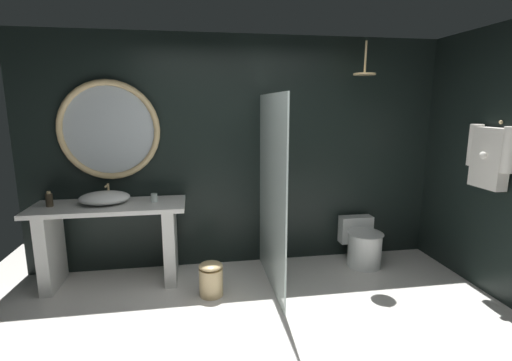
# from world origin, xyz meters

# --- Properties ---
(back_wall_panel) EXTENTS (4.80, 0.10, 2.60)m
(back_wall_panel) POSITION_xyz_m (0.00, 1.90, 1.30)
(back_wall_panel) COLOR black
(back_wall_panel) RESTS_ON ground_plane
(side_wall_right) EXTENTS (0.10, 2.47, 2.60)m
(side_wall_right) POSITION_xyz_m (2.35, 0.76, 1.30)
(side_wall_right) COLOR black
(side_wall_right) RESTS_ON ground_plane
(vanity_counter) EXTENTS (1.52, 0.59, 0.85)m
(vanity_counter) POSITION_xyz_m (-1.42, 1.53, 0.53)
(vanity_counter) COLOR silver
(vanity_counter) RESTS_ON ground_plane
(vessel_sink) EXTENTS (0.50, 0.41, 0.17)m
(vessel_sink) POSITION_xyz_m (-1.46, 1.57, 0.91)
(vessel_sink) COLOR white
(vessel_sink) RESTS_ON vanity_counter
(tumbler_cup) EXTENTS (0.07, 0.07, 0.09)m
(tumbler_cup) POSITION_xyz_m (-0.97, 1.56, 0.90)
(tumbler_cup) COLOR silver
(tumbler_cup) RESTS_ON vanity_counter
(soap_dispenser) EXTENTS (0.07, 0.07, 0.15)m
(soap_dispenser) POSITION_xyz_m (-1.98, 1.55, 0.92)
(soap_dispenser) COLOR #3D3323
(soap_dispenser) RESTS_ON vanity_counter
(round_wall_mirror) EXTENTS (1.05, 0.07, 1.05)m
(round_wall_mirror) POSITION_xyz_m (-1.42, 1.81, 1.58)
(round_wall_mirror) COLOR #D6B77F
(shower_glass_panel) EXTENTS (0.02, 1.25, 1.96)m
(shower_glass_panel) POSITION_xyz_m (0.21, 1.22, 0.98)
(shower_glass_panel) COLOR silver
(shower_glass_panel) RESTS_ON ground_plane
(rain_shower_head) EXTENTS (0.23, 0.23, 0.35)m
(rain_shower_head) POSITION_xyz_m (1.26, 1.50, 2.19)
(rain_shower_head) COLOR #D6B77F
(hanging_bathrobe) EXTENTS (0.20, 0.54, 0.64)m
(hanging_bathrobe) POSITION_xyz_m (2.21, 0.74, 1.39)
(hanging_bathrobe) COLOR #D6B77F
(toilet) EXTENTS (0.40, 0.56, 0.52)m
(toilet) POSITION_xyz_m (1.37, 1.54, 0.24)
(toilet) COLOR white
(toilet) RESTS_ON ground_plane
(waste_bin) EXTENTS (0.23, 0.23, 0.34)m
(waste_bin) POSITION_xyz_m (-0.42, 1.08, 0.17)
(waste_bin) COLOR #D6B77F
(waste_bin) RESTS_ON ground_plane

